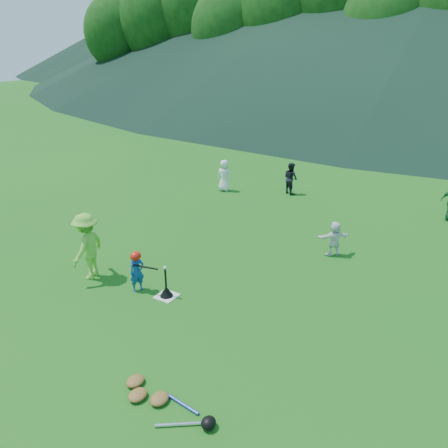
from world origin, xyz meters
name	(u,v)px	position (x,y,z in m)	size (l,w,h in m)	color
ground	(167,296)	(0.00, 0.00, 0.00)	(120.00, 120.00, 0.00)	#186016
home_plate	(167,296)	(0.00, 0.00, 0.01)	(0.45, 0.45, 0.02)	silver
baseball	(165,268)	(0.00, 0.00, 0.74)	(0.08, 0.08, 0.08)	white
batter_child	(137,272)	(-0.74, -0.12, 0.48)	(0.35, 0.23, 0.96)	navy
adult_coach	(87,246)	(-2.15, -0.25, 0.83)	(1.07, 0.62, 1.66)	#76CA3B
fielder_a	(224,176)	(-2.91, 7.29, 0.61)	(0.60, 0.39, 1.22)	white
fielder_b	(291,178)	(-0.59, 8.31, 0.60)	(0.59, 0.46, 1.21)	black
fielder_d	(334,239)	(2.53, 4.03, 0.48)	(0.90, 0.29, 0.97)	white
batting_tee	(166,292)	(0.00, 0.00, 0.13)	(0.30, 0.30, 0.68)	black
batter_gear	(136,257)	(-0.71, -0.12, 0.87)	(0.73, 0.26, 0.32)	red
equipment_pile	(159,399)	(1.87, -2.56, 0.07)	(1.80, 0.72, 0.19)	olive
outfield_fence	(406,113)	(0.00, 28.00, 0.70)	(70.07, 0.08, 1.33)	gray
tree_line	(439,3)	(0.20, 33.83, 8.21)	(70.04, 11.40, 14.82)	#382314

